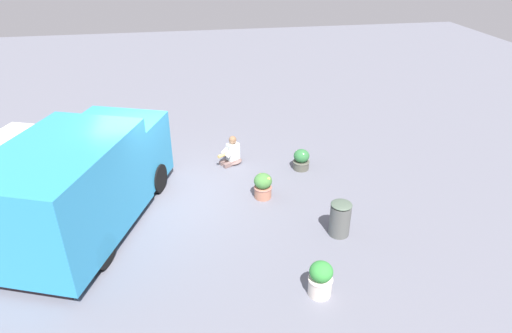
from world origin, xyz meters
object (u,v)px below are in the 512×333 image
food_truck (82,183)px  planter_flowering_side (263,185)px  person_customer (232,153)px  trash_bin (340,218)px  planter_flowering_near (301,160)px  planter_flowering_far (321,279)px

food_truck → planter_flowering_side: 4.14m
person_customer → planter_flowering_side: (0.53, -1.91, 0.01)m
person_customer → trash_bin: 4.12m
food_truck → person_customer: (3.52, 2.34, -0.74)m
planter_flowering_near → planter_flowering_far: bearing=-100.9°
food_truck → planter_flowering_far: bearing=-33.7°
person_customer → trash_bin: bearing=-62.5°
person_customer → trash_bin: person_customer is taller
planter_flowering_far → trash_bin: size_ratio=0.88×
planter_flowering_near → planter_flowering_far: size_ratio=0.82×
planter_flowering_far → planter_flowering_side: bearing=97.0°
person_customer → food_truck: bearing=-146.4°
planter_flowering_near → planter_flowering_far: 4.75m
planter_flowering_near → planter_flowering_side: bearing=-136.2°
planter_flowering_far → trash_bin: trash_bin is taller
food_truck → planter_flowering_far: (4.47, -2.98, -0.71)m
food_truck → planter_flowering_near: size_ratio=9.11×
planter_flowering_near → planter_flowering_side: 1.82m
planter_flowering_near → planter_flowering_side: planter_flowering_side is taller
planter_flowering_near → trash_bin: trash_bin is taller
planter_flowering_near → planter_flowering_far: (-0.90, -4.67, 0.07)m
food_truck → planter_flowering_far: 5.42m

